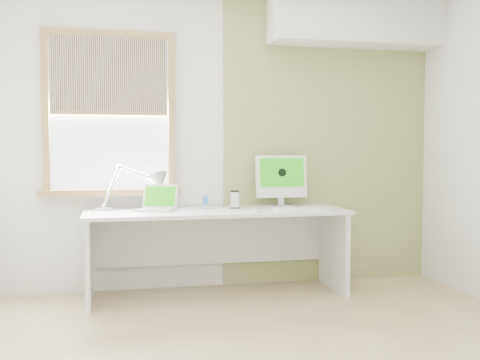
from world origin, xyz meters
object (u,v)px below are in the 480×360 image
object	(u,v)px
desk_lamp	(149,186)
desk	(216,232)
imac	(281,178)
external_drive	(235,199)
laptop	(158,204)

from	to	relation	value
desk_lamp	desk	bearing A→B (deg)	-13.59
desk	imac	bearing A→B (deg)	14.44
desk	imac	size ratio (longest dim) A/B	4.72
desk_lamp	external_drive	world-z (taller)	desk_lamp
laptop	imac	xyz separation A→B (m)	(1.12, 0.15, 0.20)
desk	desk_lamp	xyz separation A→B (m)	(-0.55, 0.13, 0.40)
imac	desk_lamp	bearing A→B (deg)	-178.63
desk_lamp	external_drive	bearing A→B (deg)	-4.79
desk	laptop	xyz separation A→B (m)	(-0.49, 0.01, 0.25)
external_drive	imac	xyz separation A→B (m)	(0.45, 0.09, 0.18)
laptop	external_drive	world-z (taller)	laptop
external_drive	imac	world-z (taller)	imac
desk	laptop	distance (m)	0.55
desk	external_drive	bearing A→B (deg)	21.63
laptop	imac	size ratio (longest dim) A/B	0.82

